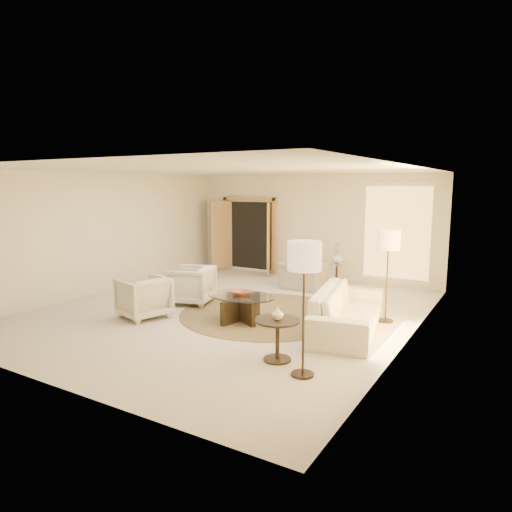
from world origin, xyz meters
The scene contains 18 objects.
room centered at (0.00, 0.00, 1.40)m, with size 7.04×8.04×2.83m.
windows_right centered at (3.45, 0.10, 1.35)m, with size 0.10×6.40×2.40m, color #F8C063, non-canonical shape.
window_back_corner centered at (2.30, 3.95, 1.35)m, with size 1.70×0.10×2.40m, color #F8C063, non-canonical shape.
curtains_right centered at (3.40, 1.00, 1.30)m, with size 0.06×5.20×2.60m, color tan, non-canonical shape.
french_doors centered at (-1.90, 3.82, 1.07)m, with size 1.95×0.66×2.16m.
area_rug centered at (0.72, 0.20, 0.01)m, with size 3.34×3.34×0.01m, color #3D2E1A.
sofa centered at (2.47, 0.02, 0.37)m, with size 2.53×0.99×0.74m, color beige.
armchair_left centered at (-1.03, 0.09, 0.44)m, with size 0.86×0.80×0.88m, color beige.
armchair_right centered at (-1.16, -1.18, 0.43)m, with size 0.84×0.78×0.86m, color beige.
accent_chair centered at (0.44, 2.57, 0.45)m, with size 1.03×0.67×0.90m, color gray.
coffee_table centered at (0.57, -0.44, 0.31)m, with size 1.78×1.78×0.49m.
end_table centered at (2.07, -1.80, 0.42)m, with size 0.65×0.65×0.61m.
side_table centered at (0.99, 3.40, 0.34)m, with size 0.49×0.49×0.57m.
floor_lamp_near centered at (2.90, 0.90, 1.45)m, with size 0.41×0.41×1.70m.
floor_lamp_far centered at (2.61, -2.10, 1.53)m, with size 0.44×0.44×1.80m.
bowl centered at (0.57, -0.44, 0.53)m, with size 0.34×0.34×0.08m, color brown.
end_vase centered at (2.07, -1.80, 0.70)m, with size 0.17×0.17×0.18m, color silver.
side_vase centered at (0.99, 3.40, 0.70)m, with size 0.25×0.25×0.26m, color silver.
Camera 1 is at (5.01, -7.37, 2.52)m, focal length 32.00 mm.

